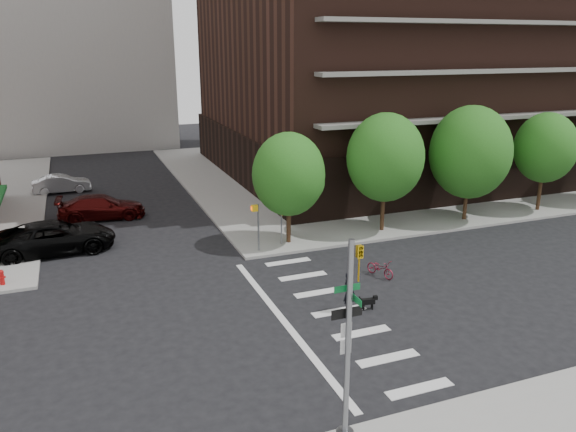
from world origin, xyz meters
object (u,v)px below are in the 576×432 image
at_px(fire_hydrant, 2,276).
at_px(traffic_signal, 348,360).
at_px(parked_car_maroon, 101,207).
at_px(scooter, 380,268).
at_px(dog_walker, 349,292).
at_px(parked_car_silver, 62,184).
at_px(parked_car_black, 55,237).

bearing_deg(fire_hydrant, traffic_signal, -56.74).
relative_size(parked_car_maroon, scooter, 3.33).
bearing_deg(fire_hydrant, dog_walker, -29.87).
height_order(fire_hydrant, scooter, fire_hydrant).
distance_m(parked_car_maroon, dog_walker, 19.64).
height_order(traffic_signal, parked_car_silver, traffic_signal).
distance_m(parked_car_silver, dog_walker, 27.98).
bearing_deg(scooter, parked_car_silver, 103.10).
bearing_deg(parked_car_maroon, scooter, -135.73).
distance_m(scooter, dog_walker, 4.25).
height_order(traffic_signal, scooter, traffic_signal).
height_order(traffic_signal, fire_hydrant, traffic_signal).
bearing_deg(dog_walker, fire_hydrant, 53.89).
bearing_deg(scooter, parked_car_maroon, 110.05).
distance_m(traffic_signal, dog_walker, 8.47).
xyz_separation_m(parked_car_black, dog_walker, (11.57, -12.03, 0.03)).
bearing_deg(scooter, traffic_signal, -143.71).
distance_m(fire_hydrant, scooter, 17.77).
distance_m(parked_car_black, dog_walker, 16.69).
height_order(scooter, dog_walker, dog_walker).
bearing_deg(parked_car_silver, parked_car_black, 176.89).
distance_m(traffic_signal, fire_hydrant, 18.42).
height_order(traffic_signal, parked_car_maroon, traffic_signal).
relative_size(traffic_signal, scooter, 3.69).
relative_size(traffic_signal, fire_hydrant, 8.20).
distance_m(fire_hydrant, parked_car_silver, 17.83).
xyz_separation_m(traffic_signal, parked_car_black, (-7.73, 19.35, -1.84)).
relative_size(traffic_signal, parked_car_silver, 1.44).
xyz_separation_m(traffic_signal, dog_walker, (3.84, 7.33, -1.80)).
xyz_separation_m(scooter, dog_walker, (-3.14, -2.82, 0.47)).
bearing_deg(parked_car_maroon, dog_walker, -148.12).
distance_m(parked_car_silver, scooter, 26.96).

